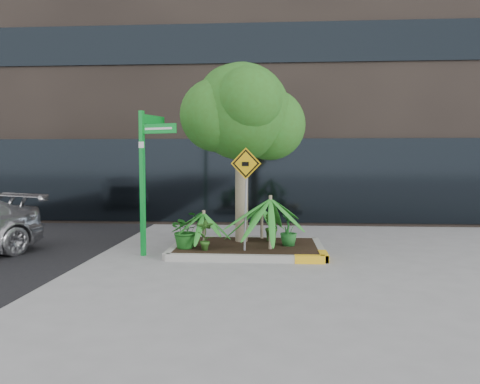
{
  "coord_description": "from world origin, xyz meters",
  "views": [
    {
      "loc": [
        0.74,
        -10.03,
        2.06
      ],
      "look_at": [
        0.04,
        0.2,
        1.34
      ],
      "focal_mm": 35.0,
      "sensor_mm": 36.0,
      "label": 1
    }
  ],
  "objects": [
    {
      "name": "shrub_a",
      "position": [
        -1.1,
        -0.16,
        0.55
      ],
      "size": [
        1.01,
        1.01,
        0.8
      ],
      "primitive_type": "imported",
      "rotation": [
        0.0,
        0.0,
        0.71
      ],
      "color": "#195719",
      "rests_on": "planter"
    },
    {
      "name": "shrub_b",
      "position": [
        1.12,
        0.28,
        0.49
      ],
      "size": [
        0.5,
        0.5,
        0.69
      ],
      "primitive_type": "imported",
      "rotation": [
        0.0,
        0.0,
        1.94
      ],
      "color": "#1E6424",
      "rests_on": "planter"
    },
    {
      "name": "shrub_c",
      "position": [
        -0.65,
        -0.37,
        0.48
      ],
      "size": [
        0.42,
        0.42,
        0.65
      ],
      "primitive_type": "imported",
      "rotation": [
        0.0,
        0.0,
        3.41
      ],
      "color": "#2C5E1D",
      "rests_on": "planter"
    },
    {
      "name": "tree",
      "position": [
        0.04,
        0.81,
        3.15
      ],
      "size": [
        2.87,
        2.55,
        4.31
      ],
      "color": "gray",
      "rests_on": "ground"
    },
    {
      "name": "palm_back",
      "position": [
        0.5,
        1.2,
        0.89
      ],
      "size": [
        0.89,
        0.89,
        0.99
      ],
      "color": "gray",
      "rests_on": "ground"
    },
    {
      "name": "cattle_sign",
      "position": [
        0.2,
        -0.3,
        1.61
      ],
      "size": [
        0.64,
        0.23,
        2.15
      ],
      "rotation": [
        0.0,
        0.0,
        -0.28
      ],
      "color": "slate",
      "rests_on": "ground"
    },
    {
      "name": "planter",
      "position": [
        0.23,
        0.27,
        0.1
      ],
      "size": [
        3.35,
        2.36,
        0.15
      ],
      "color": "#9E9E99",
      "rests_on": "ground"
    },
    {
      "name": "shrub_d",
      "position": [
        0.75,
        0.83,
        0.48
      ],
      "size": [
        0.49,
        0.49,
        0.67
      ],
      "primitive_type": "imported",
      "rotation": [
        0.0,
        0.0,
        5.16
      ],
      "color": "#245719",
      "rests_on": "planter"
    },
    {
      "name": "building",
      "position": [
        0.5,
        8.5,
        7.5
      ],
      "size": [
        18.0,
        8.0,
        15.0
      ],
      "primitive_type": "cube",
      "color": "#2D2621",
      "rests_on": "ground"
    },
    {
      "name": "ground",
      "position": [
        0.0,
        0.0,
        0.0
      ],
      "size": [
        80.0,
        80.0,
        0.0
      ],
      "primitive_type": "plane",
      "color": "gray",
      "rests_on": "ground"
    },
    {
      "name": "palm_front",
      "position": [
        0.71,
        -0.14,
        1.23
      ],
      "size": [
        1.29,
        1.29,
        1.44
      ],
      "color": "gray",
      "rests_on": "ground"
    },
    {
      "name": "street_sign_post",
      "position": [
        -1.92,
        -0.26,
        1.9
      ],
      "size": [
        0.86,
        1.1,
        3.08
      ],
      "rotation": [
        0.0,
        0.0,
        -0.35
      ],
      "color": "#0D9730",
      "rests_on": "ground"
    },
    {
      "name": "palm_left",
      "position": [
        -0.73,
        -0.04,
        0.9
      ],
      "size": [
        0.91,
        0.91,
        1.01
      ],
      "color": "gray",
      "rests_on": "ground"
    }
  ]
}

